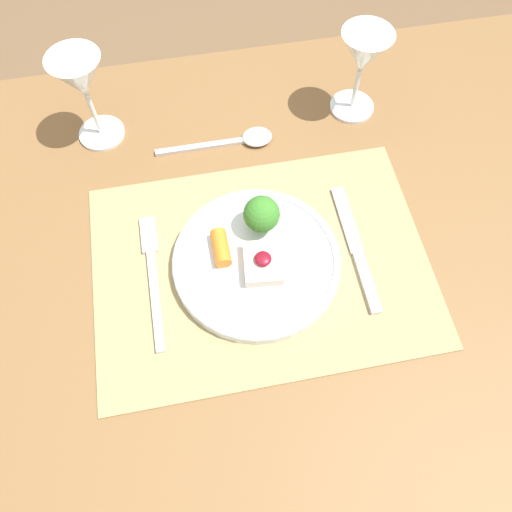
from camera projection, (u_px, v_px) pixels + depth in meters
The scene contains 9 objects.
ground_plane at pixel (259, 381), 1.39m from camera, with size 8.00×8.00×0.00m, color brown.
dining_table at pixel (261, 287), 0.82m from camera, with size 1.53×0.93×0.72m.
placemat at pixel (261, 264), 0.75m from camera, with size 0.50×0.36×0.00m, color #9E895B.
dinner_plate at pixel (256, 255), 0.74m from camera, with size 0.25×0.25×0.08m.
fork at pixel (152, 270), 0.74m from camera, with size 0.02×0.22×0.01m.
knife at pixel (358, 255), 0.75m from camera, with size 0.02×0.22×0.01m.
spoon at pixel (243, 139), 0.86m from camera, with size 0.20×0.04×0.02m.
wine_glass_near at pixel (363, 57), 0.80m from camera, with size 0.08×0.08×0.16m.
wine_glass_far at pixel (81, 82), 0.76m from camera, with size 0.08×0.08×0.16m.
Camera 1 is at (-0.07, -0.33, 1.40)m, focal length 35.00 mm.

